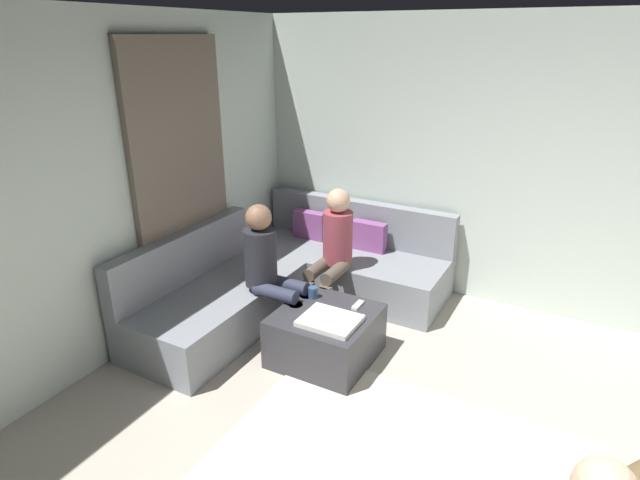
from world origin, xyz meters
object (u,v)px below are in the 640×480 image
object	(u,v)px
sectional_couch	(292,277)
person_on_couch_side	(270,267)
game_remote	(358,305)
coffee_mug	(313,292)
person_on_couch_back	(333,248)
ottoman	(326,335)

from	to	relation	value
sectional_couch	person_on_couch_side	size ratio (longest dim) A/B	2.12
game_remote	coffee_mug	bearing A→B (deg)	-174.29
coffee_mug	person_on_couch_side	world-z (taller)	person_on_couch_side
game_remote	person_on_couch_back	bearing A→B (deg)	134.63
coffee_mug	person_on_couch_back	size ratio (longest dim) A/B	0.08
sectional_couch	coffee_mug	world-z (taller)	sectional_couch
coffee_mug	sectional_couch	bearing A→B (deg)	136.62
person_on_couch_back	person_on_couch_side	world-z (taller)	same
ottoman	person_on_couch_side	world-z (taller)	person_on_couch_side
person_on_couch_back	coffee_mug	bearing A→B (deg)	99.86
sectional_couch	coffee_mug	xyz separation A→B (m)	(0.51, -0.49, 0.19)
game_remote	sectional_couch	bearing A→B (deg)	154.02
game_remote	person_on_couch_back	size ratio (longest dim) A/B	0.12
person_on_couch_back	game_remote	bearing A→B (deg)	134.63
sectional_couch	person_on_couch_side	bearing A→B (deg)	-75.61
sectional_couch	coffee_mug	bearing A→B (deg)	-43.38
sectional_couch	coffee_mug	size ratio (longest dim) A/B	26.84
coffee_mug	ottoman	bearing A→B (deg)	-39.29
game_remote	person_on_couch_back	xyz separation A→B (m)	(-0.49, 0.50, 0.23)
ottoman	coffee_mug	xyz separation A→B (m)	(-0.22, 0.18, 0.26)
sectional_couch	game_remote	size ratio (longest dim) A/B	17.00
sectional_couch	person_on_couch_back	world-z (taller)	person_on_couch_back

